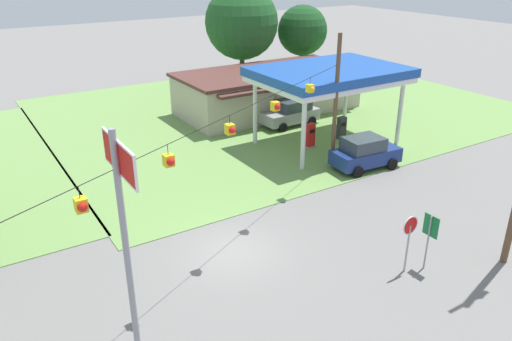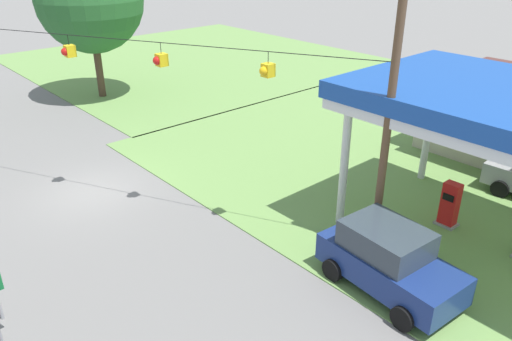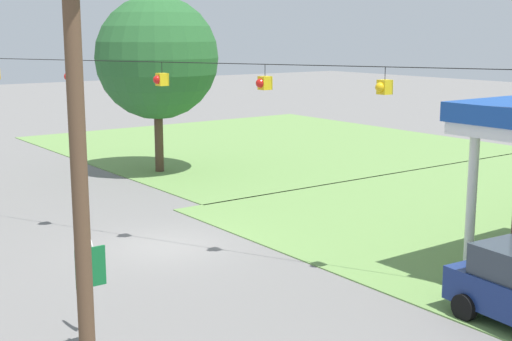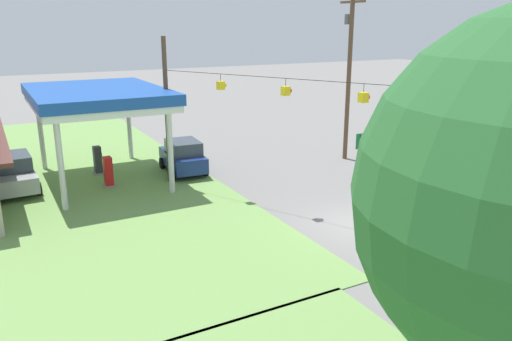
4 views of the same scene
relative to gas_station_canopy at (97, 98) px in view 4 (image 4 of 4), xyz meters
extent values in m
plane|color=slate|center=(-11.87, -8.15, -4.61)|extent=(160.00, 160.00, 0.00)
cube|color=silver|center=(0.00, 0.00, -0.22)|extent=(9.10, 6.43, 0.35)
cube|color=#19479E|center=(0.00, 0.00, 0.23)|extent=(9.30, 6.63, 0.55)
cylinder|color=silver|center=(-3.95, -2.62, -2.50)|extent=(0.28, 0.28, 4.22)
cylinder|color=silver|center=(3.95, -2.62, -2.50)|extent=(0.28, 0.28, 4.22)
cylinder|color=silver|center=(-3.95, 2.62, -2.50)|extent=(0.28, 0.28, 4.22)
cylinder|color=silver|center=(3.95, 2.62, -2.50)|extent=(0.28, 0.28, 4.22)
cube|color=gray|center=(-1.34, 0.00, -4.55)|extent=(0.71, 0.56, 0.12)
cube|color=red|center=(-1.34, 0.00, -3.73)|extent=(0.55, 0.40, 1.52)
cube|color=black|center=(-1.34, -0.21, -3.42)|extent=(0.39, 0.03, 0.24)
cube|color=gray|center=(1.34, 0.00, -4.55)|extent=(0.71, 0.56, 0.12)
cube|color=#333338|center=(1.34, 0.00, -3.73)|extent=(0.55, 0.40, 1.52)
cube|color=black|center=(1.34, -0.21, -3.42)|extent=(0.39, 0.03, 0.24)
cube|color=navy|center=(-0.68, -4.44, -3.84)|extent=(4.21, 2.18, 0.86)
cube|color=#333D47|center=(-0.92, -4.42, -3.04)|extent=(2.37, 1.88, 0.76)
cylinder|color=black|center=(0.66, -3.61, -4.27)|extent=(0.70, 0.28, 0.68)
cylinder|color=black|center=(0.50, -5.49, -4.27)|extent=(0.70, 0.28, 0.68)
cylinder|color=black|center=(-1.86, -3.40, -4.27)|extent=(0.70, 0.28, 0.68)
cylinder|color=black|center=(-2.02, -5.28, -4.27)|extent=(0.70, 0.28, 0.68)
cube|color=#9E9EA3|center=(0.23, 4.44, -3.87)|extent=(4.41, 2.01, 0.81)
cube|color=#333D47|center=(0.49, 4.45, -3.08)|extent=(2.45, 1.79, 0.76)
cylinder|color=black|center=(-1.08, 3.45, -4.27)|extent=(0.69, 0.24, 0.68)
cylinder|color=black|center=(1.61, 3.55, -4.27)|extent=(0.69, 0.24, 0.68)
cylinder|color=#99999E|center=(-6.73, -13.08, -3.56)|extent=(0.08, 0.08, 2.10)
cylinder|color=white|center=(-6.73, -13.08, -2.51)|extent=(0.80, 0.03, 0.80)
cylinder|color=red|center=(-6.73, -13.08, -2.51)|extent=(0.70, 0.03, 0.70)
cylinder|color=gray|center=(-5.90, -13.36, -3.41)|extent=(0.07, 0.07, 2.40)
cube|color=#146B33|center=(-5.85, -13.36, -2.66)|extent=(0.04, 0.70, 0.90)
cylinder|color=brown|center=(-2.70, -14.79, 0.62)|extent=(0.28, 0.28, 10.47)
cube|color=brown|center=(-2.70, -14.79, 5.05)|extent=(2.20, 0.14, 0.14)
cylinder|color=#59595B|center=(-2.35, -14.79, 4.05)|extent=(0.44, 0.44, 0.60)
cylinder|color=brown|center=(-2.13, -3.15, -0.71)|extent=(0.24, 0.24, 7.81)
cylinder|color=black|center=(-11.87, -8.15, 1.48)|extent=(19.49, 10.02, 0.02)
cylinder|color=black|center=(-15.12, -9.82, 1.31)|extent=(0.02, 0.02, 0.35)
cube|color=yellow|center=(-15.12, -9.82, 0.93)|extent=(0.32, 0.32, 0.40)
sphere|color=red|center=(-15.12, -9.99, 0.93)|extent=(0.28, 0.28, 0.28)
cylinder|color=black|center=(-11.87, -8.15, 1.31)|extent=(0.02, 0.02, 0.35)
cube|color=yellow|center=(-11.87, -8.15, 0.93)|extent=(0.32, 0.32, 0.40)
sphere|color=red|center=(-11.87, -8.32, 0.93)|extent=(0.28, 0.28, 0.28)
cylinder|color=black|center=(-8.62, -6.48, 1.31)|extent=(0.02, 0.02, 0.35)
cube|color=yellow|center=(-8.62, -6.48, 0.93)|extent=(0.32, 0.32, 0.40)
sphere|color=red|center=(-8.62, -6.65, 0.93)|extent=(0.28, 0.28, 0.28)
cylinder|color=black|center=(-5.37, -4.82, 1.31)|extent=(0.02, 0.02, 0.35)
cube|color=yellow|center=(-5.37, -4.82, 0.93)|extent=(0.32, 0.32, 0.40)
sphere|color=yellow|center=(-5.37, -4.99, 0.93)|extent=(0.28, 0.28, 0.28)
camera|label=1|loc=(-20.75, -24.08, 7.15)|focal=35.00mm
camera|label=2|loc=(5.38, -14.84, 4.65)|focal=35.00mm
camera|label=3|loc=(8.33, -19.27, 2.39)|focal=50.00mm
camera|label=4|loc=(-27.43, 5.28, 3.75)|focal=35.00mm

